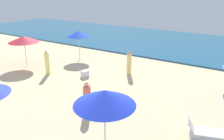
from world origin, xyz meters
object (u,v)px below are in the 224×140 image
object	(u,v)px
lounge_chair_1_1	(203,131)
cooler_box_1	(85,74)
umbrella_0	(24,39)
umbrella_7	(105,98)
beachgoer_1	(129,63)
beachgoer_2	(47,63)
umbrella_2	(79,34)
beachgoer_0	(87,98)

from	to	relation	value
lounge_chair_1_1	cooler_box_1	world-z (taller)	lounge_chair_1_1
umbrella_0	umbrella_7	world-z (taller)	umbrella_7
lounge_chair_1_1	cooler_box_1	distance (m)	8.63
beachgoer_1	beachgoer_2	distance (m)	5.70
umbrella_0	cooler_box_1	world-z (taller)	umbrella_0
umbrella_2	beachgoer_0	world-z (taller)	umbrella_2
umbrella_0	beachgoer_0	distance (m)	8.87
umbrella_7	beachgoer_0	world-z (taller)	umbrella_7
umbrella_0	beachgoer_1	distance (m)	8.14
lounge_chair_1_1	umbrella_7	world-z (taller)	umbrella_7
lounge_chair_1_1	beachgoer_0	xyz separation A→B (m)	(-5.25, -0.80, 0.43)
umbrella_2	umbrella_7	xyz separation A→B (m)	(8.51, -8.99, 0.34)
umbrella_2	beachgoer_2	world-z (taller)	umbrella_2
beachgoer_0	beachgoer_1	xyz separation A→B (m)	(-0.62, 5.55, 0.07)
umbrella_7	beachgoer_1	xyz separation A→B (m)	(-3.22, 7.92, -1.69)
beachgoer_2	cooler_box_1	world-z (taller)	beachgoer_2
beachgoer_1	umbrella_0	bearing A→B (deg)	150.76
beachgoer_2	umbrella_0	bearing A→B (deg)	-70.42
umbrella_0	cooler_box_1	distance (m)	5.64
beachgoer_2	cooler_box_1	size ratio (longest dim) A/B	3.65
umbrella_0	lounge_chair_1_1	distance (m)	13.79
umbrella_0	beachgoer_1	size ratio (longest dim) A/B	1.39
umbrella_7	beachgoer_0	xyz separation A→B (m)	(-2.60, 2.37, -1.76)
lounge_chair_1_1	beachgoer_2	bearing A→B (deg)	63.38
umbrella_2	beachgoer_1	size ratio (longest dim) A/B	1.44
umbrella_0	umbrella_2	xyz separation A→B (m)	(2.33, 3.62, 0.05)
lounge_chair_1_1	beachgoer_1	world-z (taller)	beachgoer_1
umbrella_7	beachgoer_1	size ratio (longest dim) A/B	1.65
beachgoer_1	cooler_box_1	xyz separation A→B (m)	(-2.32, -2.02, -0.57)
umbrella_2	cooler_box_1	xyz separation A→B (m)	(2.97, -3.10, -1.92)
cooler_box_1	umbrella_0	bearing A→B (deg)	-73.70
beachgoer_1	cooler_box_1	distance (m)	3.13
beachgoer_1	cooler_box_1	world-z (taller)	beachgoer_1
umbrella_0	beachgoer_0	size ratio (longest dim) A/B	1.49
umbrella_2	umbrella_0	bearing A→B (deg)	-122.74
lounge_chair_1_1	beachgoer_0	bearing A→B (deg)	81.56
umbrella_2	umbrella_7	distance (m)	12.38
umbrella_2	beachgoer_0	xyz separation A→B (m)	(5.90, -6.63, -1.42)
umbrella_2	cooler_box_1	bearing A→B (deg)	-46.18
umbrella_2	beachgoer_1	bearing A→B (deg)	-11.46
umbrella_0	beachgoer_2	distance (m)	3.05
beachgoer_0	umbrella_7	bearing A→B (deg)	145.82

